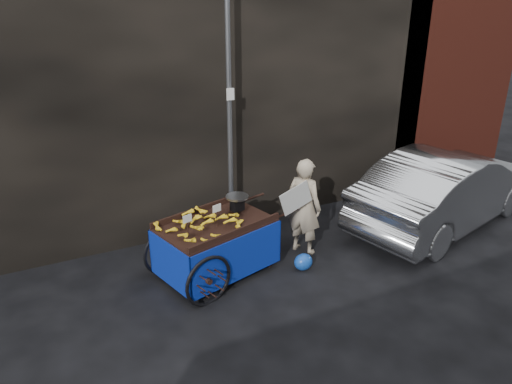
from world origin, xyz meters
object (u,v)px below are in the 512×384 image
vendor (304,206)px  banana_cart (213,230)px  plastic_bag (303,262)px  parked_car (446,188)px

vendor → banana_cart: bearing=63.1°
vendor → plastic_bag: vendor is taller
vendor → plastic_bag: (-0.28, -0.48, -0.65)m
banana_cart → plastic_bag: (1.23, -0.48, -0.60)m
banana_cart → parked_car: parked_car is taller
vendor → parked_car: bearing=-121.9°
vendor → parked_car: vendor is taller
vendor → parked_car: 2.75m
banana_cart → vendor: (1.51, 0.01, 0.05)m
plastic_bag → parked_car: bearing=4.8°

